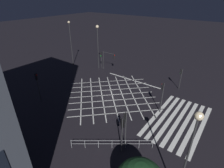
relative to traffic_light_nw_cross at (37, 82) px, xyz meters
The scene contains 13 objects.
ground_plane 11.25m from the traffic_light_nw_cross, 43.59° to the right, with size 200.00×200.00×0.00m, color black.
road_markings 16.00m from the traffic_light_nw_cross, 58.79° to the right, with size 16.39×21.73×0.01m.
traffic_light_nw_cross is the anchor object (origin of this frame).
traffic_light_sw_main 15.02m from the traffic_light_nw_cross, 92.08° to the right, with size 0.39×0.36×4.18m.
traffic_light_ne_cross 15.57m from the traffic_light_nw_cross, ahead, with size 0.36×3.05×3.84m.
traffic_light_median_south 17.33m from the traffic_light_nw_cross, 62.18° to the right, with size 0.36×0.39×4.43m.
traffic_light_se_cross 22.21m from the traffic_light_nw_cross, 43.27° to the right, with size 0.36×0.39×3.64m.
traffic_light_sw_cross 14.89m from the traffic_light_nw_cross, 89.84° to the right, with size 0.36×0.39×4.44m.
traffic_light_ne_main 15.37m from the traffic_light_nw_cross, ahead, with size 0.39×0.36×3.62m.
street_lamp_east 15.58m from the traffic_light_nw_cross, 30.20° to the left, with size 0.49×0.49×9.43m.
street_lamp_west 15.56m from the traffic_light_nw_cross, ahead, with size 0.63×0.63×8.97m.
street_lamp_far 21.24m from the traffic_light_nw_cross, 94.46° to the right, with size 0.56×0.56×8.25m.
pedestrian_railing 14.18m from the traffic_light_nw_cross, 93.34° to the right, with size 5.13×6.78×1.05m.
Camera 1 is at (-19.13, -14.42, 14.39)m, focal length 28.00 mm.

